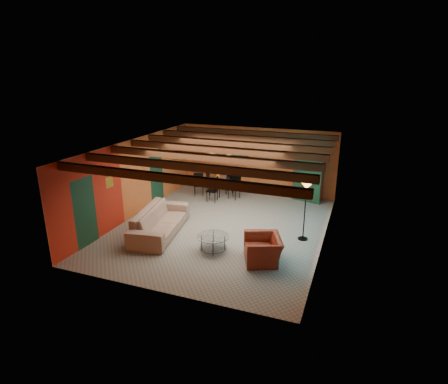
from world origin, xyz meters
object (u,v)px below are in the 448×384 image
at_px(coffee_table, 213,243).
at_px(armoire, 308,177).
at_px(floor_lamp, 305,211).
at_px(potted_plant, 311,147).
at_px(sofa, 160,221).
at_px(vase, 218,169).
at_px(dining_table, 218,183).
at_px(armchair, 263,249).

height_order(coffee_table, armoire, armoire).
distance_m(floor_lamp, potted_plant, 3.89).
relative_size(sofa, armoire, 1.49).
height_order(armoire, vase, armoire).
distance_m(armoire, floor_lamp, 3.71).
height_order(sofa, floor_lamp, floor_lamp).
bearing_deg(dining_table, floor_lamp, -36.65).
height_order(dining_table, armoire, armoire).
distance_m(coffee_table, potted_plant, 5.96).
bearing_deg(vase, armchair, -56.08).
bearing_deg(armchair, sofa, -122.42).
distance_m(floor_lamp, vase, 4.94).
distance_m(dining_table, armoire, 3.61).
distance_m(potted_plant, vase, 3.73).
distance_m(sofa, potted_plant, 6.40).
relative_size(dining_table, potted_plant, 4.29).
xyz_separation_m(sofa, potted_plant, (3.84, 4.83, 1.70)).
bearing_deg(dining_table, armoire, 11.80).
height_order(sofa, armoire, armoire).
distance_m(armchair, vase, 5.71).
relative_size(sofa, potted_plant, 6.22).
height_order(floor_lamp, vase, floor_lamp).
height_order(armchair, dining_table, dining_table).
xyz_separation_m(sofa, coffee_table, (2.01, -0.52, -0.18)).
xyz_separation_m(coffee_table, floor_lamp, (2.28, 1.67, 0.69)).
bearing_deg(vase, floor_lamp, -36.65).
bearing_deg(vase, potted_plant, 11.80).
distance_m(armchair, armoire, 5.47).
relative_size(dining_table, armoire, 1.03).
relative_size(sofa, armchair, 2.60).
xyz_separation_m(armoire, potted_plant, (0.00, 0.00, 1.17)).
distance_m(sofa, vase, 4.17).
bearing_deg(armchair, dining_table, -168.77).
height_order(armchair, potted_plant, potted_plant).
xyz_separation_m(armchair, vase, (-3.16, 4.70, 0.76)).
height_order(sofa, potted_plant, potted_plant).
relative_size(dining_table, floor_lamp, 1.05).
bearing_deg(armoire, potted_plant, 0.00).
bearing_deg(armchair, potted_plant, 153.60).
bearing_deg(potted_plant, coffee_table, -108.85).
relative_size(armchair, potted_plant, 2.39).
relative_size(coffee_table, dining_table, 0.47).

